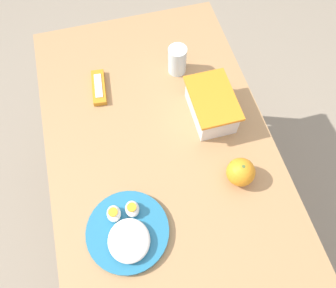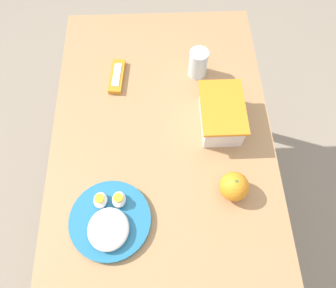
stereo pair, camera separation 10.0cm
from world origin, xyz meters
name	(u,v)px [view 1 (the left image)]	position (x,y,z in m)	size (l,w,h in m)	color
ground_plane	(166,221)	(0.00, 0.00, 0.00)	(10.00, 10.00, 0.00)	gray
table	(165,175)	(0.00, 0.00, 0.64)	(1.28, 0.71, 0.75)	#AD7F51
food_container	(211,107)	(-0.13, 0.19, 0.79)	(0.20, 0.14, 0.10)	white
orange_fruit	(241,172)	(0.11, 0.20, 0.79)	(0.08, 0.08, 0.08)	orange
rice_plate	(128,232)	(0.19, -0.15, 0.77)	(0.23, 0.23, 0.05)	teal
candy_bar	(99,87)	(-0.32, -0.15, 0.76)	(0.14, 0.06, 0.02)	orange
drinking_glass	(177,60)	(-0.34, 0.13, 0.80)	(0.06, 0.06, 0.10)	silver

